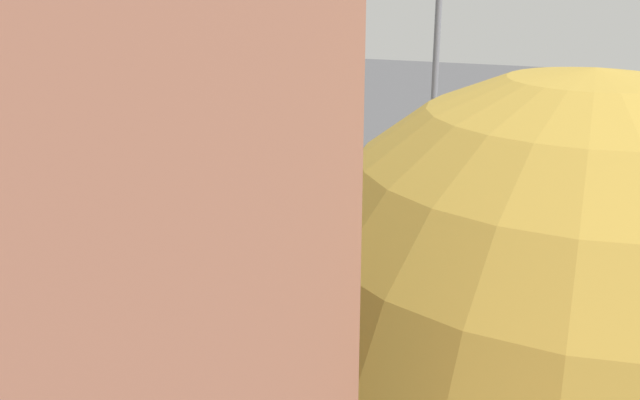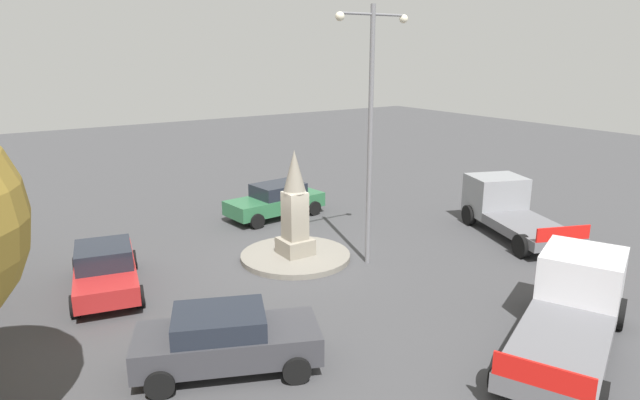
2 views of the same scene
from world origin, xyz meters
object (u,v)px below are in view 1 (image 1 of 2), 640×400
car_green_far_side (211,196)px  car_dark_grey_near_island (546,384)px  monument (345,197)px  truck_grey_approaching (481,154)px  tree_near_wall (560,362)px  streetlamp (436,58)px  car_red_parked_left (184,356)px

car_green_far_side → car_dark_grey_near_island: (6.85, 9.93, -0.00)m
monument → car_green_far_side: bearing=-111.7°
monument → truck_grey_approaching: 9.06m
car_dark_grey_near_island → tree_near_wall: tree_near_wall is taller
monument → tree_near_wall: bearing=26.1°
truck_grey_approaching → tree_near_wall: tree_near_wall is taller
streetlamp → car_red_parked_left: 9.56m
car_red_parked_left → tree_near_wall: bearing=54.0°
streetlamp → car_dark_grey_near_island: size_ratio=1.89×
streetlamp → car_red_parked_left: (8.11, -2.59, -4.36)m
streetlamp → car_dark_grey_near_island: bearing=26.7°
car_dark_grey_near_island → monument: bearing=-134.0°
streetlamp → truck_grey_approaching: 8.01m
car_dark_grey_near_island → truck_grey_approaching: truck_grey_approaching is taller
car_red_parked_left → truck_grey_approaching: size_ratio=0.80×
car_dark_grey_near_island → tree_near_wall: (5.73, 0.11, 3.69)m
monument → car_dark_grey_near_island: (4.94, 5.13, -1.12)m
car_green_far_side → car_dark_grey_near_island: 12.07m
streetlamp → monument: bearing=-41.5°
car_green_far_side → truck_grey_approaching: 9.71m
car_red_parked_left → car_dark_grey_near_island: bearing=101.8°
tree_near_wall → streetlamp: bearing=-164.2°
car_green_far_side → tree_near_wall: size_ratio=0.68×
car_dark_grey_near_island → truck_grey_approaching: 14.05m
monument → truck_grey_approaching: monument is taller
truck_grey_approaching → tree_near_wall: bearing=9.2°
car_dark_grey_near_island → car_green_far_side: bearing=-124.6°
tree_near_wall → car_dark_grey_near_island: bearing=-178.9°
tree_near_wall → truck_grey_approaching: bearing=-170.8°
monument → streetlamp: bearing=138.5°
streetlamp → tree_near_wall: size_ratio=1.28×
truck_grey_approaching → streetlamp: bearing=-3.3°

